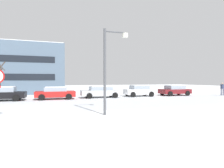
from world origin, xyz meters
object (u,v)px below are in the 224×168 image
at_px(parked_car_maroon, 175,90).
at_px(pedestrian_crossing, 222,88).
at_px(street_lamp, 109,62).
at_px(parked_car_red, 55,93).
at_px(parked_car_white, 139,91).
at_px(parked_car_black, 2,93).
at_px(parked_car_silver, 101,92).

bearing_deg(parked_car_maroon, pedestrian_crossing, -18.02).
distance_m(street_lamp, pedestrian_crossing, 20.87).
height_order(parked_car_red, parked_car_white, parked_car_white).
height_order(parked_car_black, pedestrian_crossing, pedestrian_crossing).
bearing_deg(parked_car_silver, parked_car_black, -179.78).
bearing_deg(parked_car_silver, pedestrian_crossing, -7.80).
relative_size(street_lamp, parked_car_red, 1.22).
height_order(parked_car_silver, parked_car_white, parked_car_white).
xyz_separation_m(street_lamp, parked_car_white, (7.65, 10.85, -2.45)).
xyz_separation_m(parked_car_red, parked_car_silver, (5.12, 0.11, 0.00)).
bearing_deg(street_lamp, parked_car_silver, 76.73).
relative_size(parked_car_red, parked_car_maroon, 1.03).
height_order(street_lamp, parked_car_silver, street_lamp).
height_order(parked_car_black, parked_car_white, parked_car_black).
bearing_deg(pedestrian_crossing, parked_car_black, 175.27).
relative_size(parked_car_white, parked_car_maroon, 0.95).
bearing_deg(parked_car_black, parked_car_red, -0.75).
bearing_deg(parked_car_white, pedestrian_crossing, -11.72).
bearing_deg(parked_car_maroon, parked_car_silver, 178.64).
xyz_separation_m(parked_car_silver, pedestrian_crossing, (16.39, -2.24, 0.30)).
bearing_deg(pedestrian_crossing, parked_car_white, 168.28).
height_order(street_lamp, parked_car_red, street_lamp).
distance_m(parked_car_white, parked_car_maroon, 5.13).
distance_m(street_lamp, parked_car_silver, 11.33).
xyz_separation_m(street_lamp, parked_car_maroon, (12.77, 10.52, -2.47)).
height_order(parked_car_silver, parked_car_maroon, parked_car_maroon).
relative_size(parked_car_black, parked_car_white, 1.15).
relative_size(parked_car_black, parked_car_red, 1.05).
bearing_deg(parked_car_black, street_lamp, -54.31).
distance_m(parked_car_black, parked_car_white, 15.35).
height_order(parked_car_red, parked_car_silver, parked_car_silver).
relative_size(parked_car_maroon, pedestrian_crossing, 2.40).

